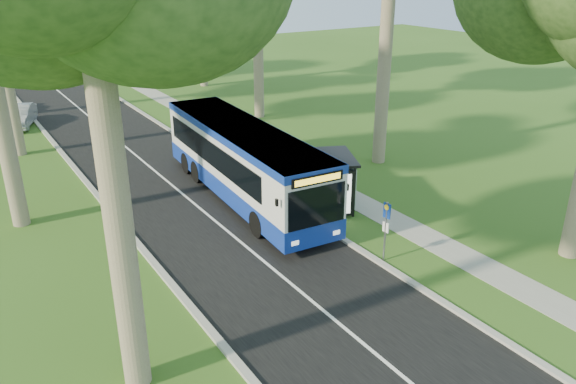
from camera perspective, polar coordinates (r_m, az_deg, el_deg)
name	(u,v)px	position (r m, az deg, el deg)	size (l,w,h in m)	color
ground	(335,236)	(22.82, 4.80, -4.44)	(120.00, 120.00, 0.00)	#34591B
road	(163,178)	(29.45, -12.60, 1.43)	(7.00, 100.00, 0.02)	black
kerb_east	(224,164)	(30.68, -6.51, 2.80)	(0.25, 100.00, 0.12)	#9E9B93
kerb_west	(93,191)	(28.55, -19.17, 0.13)	(0.25, 100.00, 0.12)	#9E9B93
centre_line	(163,177)	(29.44, -12.61, 1.45)	(0.12, 100.00, 0.01)	white
footpath	(271,156)	(32.04, -1.69, 3.70)	(1.50, 100.00, 0.02)	gray
bus	(244,162)	(25.77, -4.53, 3.03)	(3.47, 12.95, 3.40)	silver
bus_stop_sign	(386,224)	(20.60, 9.92, -3.26)	(0.09, 0.33, 2.35)	gray
bus_shelter	(343,173)	(24.67, 5.64, 1.91)	(2.55, 3.18, 2.41)	black
litter_bin	(266,157)	(30.21, -2.26, 3.54)	(0.59, 0.59, 1.03)	black
car_silver	(19,116)	(41.83, -25.63, 6.97)	(1.51, 4.32, 1.42)	#9A9CA1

